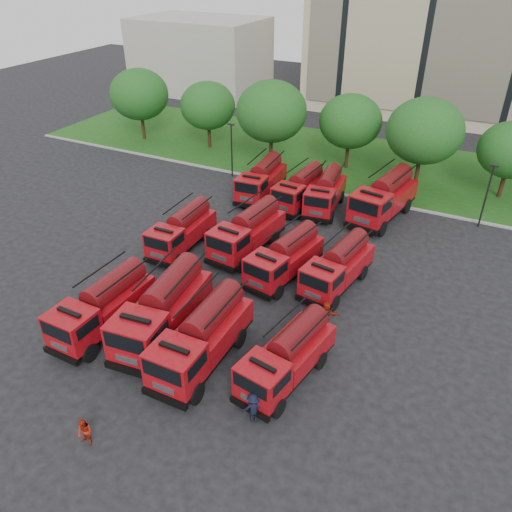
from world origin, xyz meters
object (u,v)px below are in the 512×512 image
(fire_truck_3, at_px, (287,356))
(fire_truck_10, at_px, (326,192))
(fire_truck_11, at_px, (384,197))
(firefighter_4, at_px, (167,307))
(firefighter_2, at_px, (302,358))
(fire_truck_0, at_px, (103,306))
(fire_truck_1, at_px, (163,309))
(fire_truck_7, at_px, (338,266))
(fire_truck_6, at_px, (285,257))
(firefighter_0, at_px, (197,374))
(fire_truck_8, at_px, (262,179))
(fire_truck_9, at_px, (300,189))
(fire_truck_5, at_px, (248,231))
(firefighter_1, at_px, (88,443))
(firefighter_3, at_px, (254,420))
(firefighter_5, at_px, (325,324))
(fire_truck_2, at_px, (202,337))
(fire_truck_4, at_px, (182,230))

(fire_truck_3, bearing_deg, fire_truck_10, 114.10)
(fire_truck_11, relative_size, firefighter_4, 4.29)
(firefighter_2, bearing_deg, fire_truck_0, 100.43)
(fire_truck_1, relative_size, fire_truck_10, 1.16)
(fire_truck_7, height_order, fire_truck_11, fire_truck_11)
(fire_truck_3, height_order, firefighter_4, fire_truck_3)
(fire_truck_6, height_order, firefighter_0, fire_truck_6)
(fire_truck_6, height_order, fire_truck_7, fire_truck_6)
(fire_truck_8, distance_m, firefighter_4, 16.99)
(fire_truck_10, bearing_deg, fire_truck_3, -82.16)
(fire_truck_3, height_order, fire_truck_9, fire_truck_9)
(fire_truck_11, height_order, firefighter_0, fire_truck_11)
(fire_truck_3, xyz_separation_m, firefighter_0, (-4.19, -1.86, -1.45))
(fire_truck_5, relative_size, firefighter_2, 4.53)
(fire_truck_9, height_order, firefighter_1, fire_truck_9)
(fire_truck_10, height_order, firefighter_3, fire_truck_10)
(firefighter_0, bearing_deg, fire_truck_1, 153.67)
(fire_truck_5, height_order, firefighter_0, fire_truck_5)
(fire_truck_0, height_order, fire_truck_9, fire_truck_0)
(fire_truck_10, distance_m, firefighter_2, 18.15)
(firefighter_1, bearing_deg, fire_truck_3, 54.36)
(fire_truck_0, height_order, fire_truck_11, fire_truck_11)
(firefighter_3, bearing_deg, firefighter_1, 5.53)
(fire_truck_9, xyz_separation_m, firefighter_4, (-1.85, -16.64, -1.50))
(firefighter_0, relative_size, firefighter_2, 1.12)
(fire_truck_1, distance_m, firefighter_3, 8.08)
(fire_truck_5, relative_size, firefighter_5, 4.50)
(firefighter_4, bearing_deg, fire_truck_2, -173.13)
(fire_truck_9, distance_m, fire_truck_11, 6.85)
(fire_truck_8, bearing_deg, firefighter_1, -84.59)
(firefighter_0, distance_m, firefighter_4, 6.05)
(firefighter_0, height_order, firefighter_2, firefighter_0)
(fire_truck_5, bearing_deg, firefighter_3, -55.58)
(fire_truck_5, relative_size, fire_truck_10, 1.06)
(firefighter_1, height_order, firefighter_4, firefighter_4)
(firefighter_2, bearing_deg, fire_truck_10, 13.20)
(fire_truck_5, height_order, fire_truck_10, fire_truck_5)
(fire_truck_3, relative_size, firefighter_5, 4.15)
(firefighter_0, height_order, firefighter_5, firefighter_0)
(fire_truck_1, bearing_deg, fire_truck_2, -21.86)
(fire_truck_5, distance_m, fire_truck_9, 8.53)
(fire_truck_2, bearing_deg, fire_truck_1, 163.81)
(fire_truck_5, bearing_deg, fire_truck_7, -4.23)
(fire_truck_0, bearing_deg, fire_truck_6, 54.68)
(fire_truck_4, bearing_deg, firefighter_4, -65.98)
(fire_truck_9, distance_m, firefighter_2, 18.57)
(fire_truck_3, xyz_separation_m, firefighter_4, (-8.84, 2.00, -1.45))
(fire_truck_6, bearing_deg, firefighter_5, -30.32)
(fire_truck_8, xyz_separation_m, firefighter_3, (10.39, -22.01, -1.55))
(fire_truck_8, relative_size, firefighter_0, 3.92)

